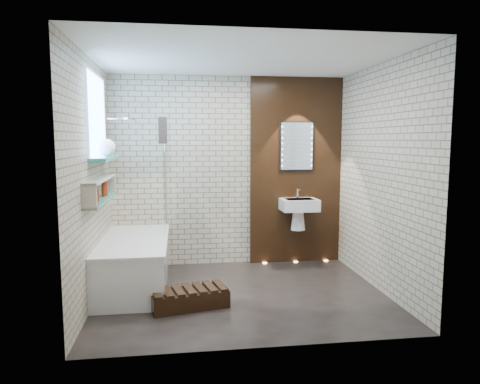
{
  "coord_description": "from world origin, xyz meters",
  "views": [
    {
      "loc": [
        -0.68,
        -4.77,
        1.74
      ],
      "look_at": [
        0.0,
        0.15,
        1.15
      ],
      "focal_mm": 32.98,
      "sensor_mm": 36.0,
      "label": 1
    }
  ],
  "objects": [
    {
      "name": "ground",
      "position": [
        0.0,
        0.0,
        0.0
      ],
      "size": [
        3.2,
        3.2,
        0.0
      ],
      "primitive_type": "plane",
      "color": "black",
      "rests_on": "ground"
    },
    {
      "name": "room_shell",
      "position": [
        0.0,
        0.0,
        1.3
      ],
      "size": [
        3.24,
        3.2,
        2.6
      ],
      "color": "#B0A58C",
      "rests_on": "ground"
    },
    {
      "name": "walnut_panel",
      "position": [
        0.95,
        1.27,
        1.3
      ],
      "size": [
        1.3,
        0.06,
        2.6
      ],
      "primitive_type": "cube",
      "color": "black",
      "rests_on": "ground"
    },
    {
      "name": "clerestory_window",
      "position": [
        -1.57,
        0.35,
        1.9
      ],
      "size": [
        0.18,
        1.0,
        0.94
      ],
      "color": "#7FADE0",
      "rests_on": "room_shell"
    },
    {
      "name": "display_niche",
      "position": [
        -1.53,
        0.15,
        1.2
      ],
      "size": [
        0.14,
        1.3,
        0.26
      ],
      "color": "teal",
      "rests_on": "room_shell"
    },
    {
      "name": "bathtub",
      "position": [
        -1.22,
        0.45,
        0.29
      ],
      "size": [
        0.79,
        1.74,
        0.7
      ],
      "color": "white",
      "rests_on": "ground"
    },
    {
      "name": "bath_screen",
      "position": [
        -0.87,
        0.89,
        1.28
      ],
      "size": [
        0.01,
        0.78,
        1.4
      ],
      "primitive_type": "cube",
      "color": "white",
      "rests_on": "bathtub"
    },
    {
      "name": "towel",
      "position": [
        -0.87,
        0.65,
        1.85
      ],
      "size": [
        0.09,
        0.24,
        0.31
      ],
      "primitive_type": "cube",
      "color": "black",
      "rests_on": "bath_screen"
    },
    {
      "name": "shower_head",
      "position": [
        -1.3,
        0.95,
        2.0
      ],
      "size": [
        0.18,
        0.18,
        0.02
      ],
      "primitive_type": "cylinder",
      "color": "silver",
      "rests_on": "room_shell"
    },
    {
      "name": "washbasin",
      "position": [
        0.95,
        1.07,
        0.79
      ],
      "size": [
        0.5,
        0.36,
        0.58
      ],
      "color": "white",
      "rests_on": "walnut_panel"
    },
    {
      "name": "led_mirror",
      "position": [
        0.95,
        1.23,
        1.65
      ],
      "size": [
        0.5,
        0.02,
        0.7
      ],
      "color": "black",
      "rests_on": "walnut_panel"
    },
    {
      "name": "walnut_step",
      "position": [
        -0.6,
        -0.3,
        0.09
      ],
      "size": [
        0.85,
        0.52,
        0.18
      ],
      "primitive_type": "cube",
      "rotation": [
        0.0,
        0.0,
        0.22
      ],
      "color": "black",
      "rests_on": "ground"
    },
    {
      "name": "niche_bottles",
      "position": [
        -1.53,
        0.14,
        1.17
      ],
      "size": [
        0.07,
        0.68,
        0.16
      ],
      "color": "#B0681B",
      "rests_on": "display_niche"
    },
    {
      "name": "sill_vases",
      "position": [
        -1.5,
        0.47,
        1.65
      ],
      "size": [
        0.2,
        0.2,
        0.2
      ],
      "color": "white",
      "rests_on": "clerestory_window"
    },
    {
      "name": "floor_uplights",
      "position": [
        0.95,
        1.2,
        0.01
      ],
      "size": [
        0.96,
        0.06,
        0.01
      ],
      "color": "#FFD899",
      "rests_on": "ground"
    }
  ]
}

